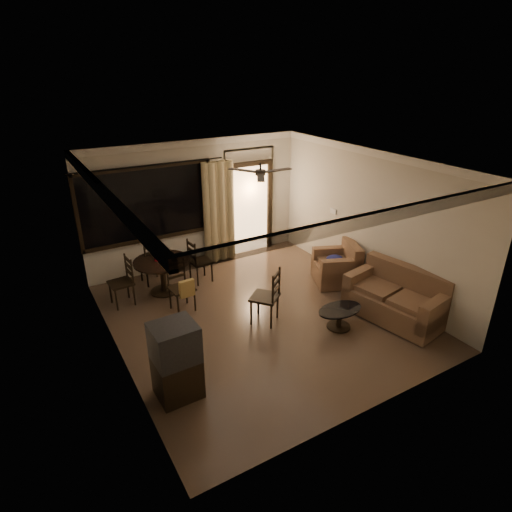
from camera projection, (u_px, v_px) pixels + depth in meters
ground at (260, 315)px, 7.85m from camera, size 5.50×5.50×0.00m
room_shell at (241, 192)px, 8.77m from camera, size 5.50×6.70×5.50m
dining_table at (162, 267)px, 8.46m from camera, size 1.11×1.11×0.92m
dining_chair_west at (123, 291)px, 8.13m from camera, size 0.45×0.45×0.95m
dining_chair_east at (200, 269)px, 9.00m from camera, size 0.45×0.45×0.95m
dining_chair_south at (182, 295)px, 7.91m from camera, size 0.45×0.51×0.95m
dining_chair_north at (152, 270)px, 8.95m from camera, size 0.45×0.45×0.95m
tv_cabinet at (176, 361)px, 5.76m from camera, size 0.61×0.54×1.13m
sofa at (397, 299)px, 7.68m from camera, size 1.20×1.84×0.91m
armchair at (339, 267)px, 8.92m from camera, size 1.11×1.11×0.85m
coffee_table at (340, 315)px, 7.40m from camera, size 0.84×0.51×0.37m
side_chair at (265, 306)px, 7.56m from camera, size 0.64×0.64×1.03m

